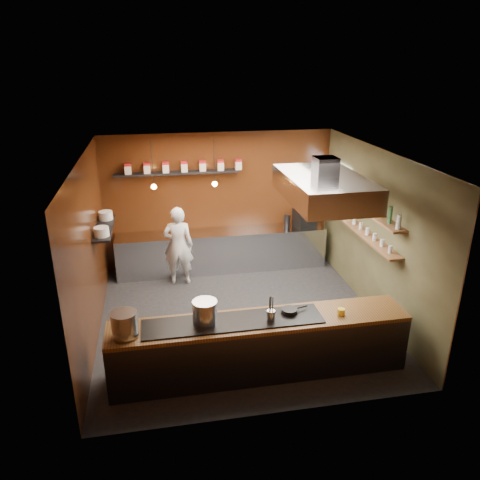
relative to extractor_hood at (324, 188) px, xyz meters
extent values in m
plane|color=black|center=(-1.30, 0.40, -2.51)|extent=(5.00, 5.00, 0.00)
plane|color=#381A0A|center=(-1.30, 2.90, -1.01)|extent=(5.00, 0.00, 5.00)
plane|color=#381A0A|center=(-3.80, 0.40, -1.01)|extent=(0.00, 5.00, 5.00)
plane|color=#454127|center=(1.20, 0.40, -1.01)|extent=(0.00, 5.00, 5.00)
plane|color=silver|center=(-1.30, 0.40, 0.49)|extent=(5.00, 5.00, 0.00)
plane|color=white|center=(1.15, 2.10, -0.61)|extent=(0.00, 1.00, 1.00)
cube|color=silver|center=(-1.30, 2.57, -2.06)|extent=(4.60, 0.65, 0.90)
cube|color=#38383D|center=(-1.30, -1.20, -2.08)|extent=(4.40, 0.70, 0.86)
cube|color=brown|center=(-1.30, -1.20, -1.62)|extent=(4.40, 0.72, 0.06)
cube|color=black|center=(-1.70, -1.20, -1.58)|extent=(2.60, 0.55, 0.02)
cube|color=black|center=(-2.20, 2.76, -0.31)|extent=(2.60, 0.26, 0.04)
cube|color=black|center=(-3.64, 1.40, -0.96)|extent=(0.30, 1.40, 0.04)
cube|color=brown|center=(1.04, 0.70, -0.59)|extent=(0.26, 2.80, 0.04)
cube|color=brown|center=(1.04, 0.70, -1.06)|extent=(0.26, 2.80, 0.04)
cube|color=#38383D|center=(0.00, 0.00, 0.34)|extent=(0.35, 0.35, 0.30)
cube|color=silver|center=(0.00, 0.00, -0.01)|extent=(1.20, 2.00, 0.40)
cube|color=white|center=(0.00, 0.00, -0.22)|extent=(1.00, 1.80, 0.02)
cylinder|color=black|center=(-2.70, 2.10, 0.04)|extent=(0.01, 0.01, 0.90)
sphere|color=orange|center=(-2.70, 2.10, -0.41)|extent=(0.10, 0.10, 0.10)
cylinder|color=black|center=(-1.50, 2.10, 0.04)|extent=(0.01, 0.01, 0.90)
sphere|color=orange|center=(-1.50, 2.10, -0.41)|extent=(0.10, 0.10, 0.10)
cube|color=beige|center=(-3.20, 2.76, -0.20)|extent=(0.13, 0.13, 0.17)
cube|color=#AF1518|center=(-3.20, 2.76, -0.09)|extent=(0.13, 0.13, 0.05)
cube|color=beige|center=(-2.82, 2.76, -0.20)|extent=(0.13, 0.13, 0.17)
cube|color=#AF1518|center=(-2.82, 2.76, -0.09)|extent=(0.13, 0.13, 0.05)
cube|color=beige|center=(-2.43, 2.76, -0.20)|extent=(0.13, 0.13, 0.17)
cube|color=#AF1518|center=(-2.43, 2.76, -0.09)|extent=(0.13, 0.13, 0.05)
cube|color=beige|center=(-2.05, 2.76, -0.20)|extent=(0.13, 0.13, 0.17)
cube|color=#AF1518|center=(-2.05, 2.76, -0.09)|extent=(0.14, 0.13, 0.05)
cube|color=beige|center=(-1.67, 2.76, -0.20)|extent=(0.13, 0.13, 0.17)
cube|color=#AF1518|center=(-1.67, 2.76, -0.09)|extent=(0.14, 0.13, 0.05)
cube|color=beige|center=(-1.28, 2.76, -0.20)|extent=(0.13, 0.13, 0.17)
cube|color=#AF1518|center=(-1.28, 2.76, -0.09)|extent=(0.14, 0.13, 0.05)
cube|color=beige|center=(-0.90, 2.76, -0.20)|extent=(0.13, 0.13, 0.17)
cube|color=#AF1518|center=(-0.90, 2.76, -0.09)|extent=(0.14, 0.13, 0.05)
cylinder|color=white|center=(-3.64, 0.95, -0.86)|extent=(0.26, 0.26, 0.16)
cylinder|color=white|center=(-3.64, 1.85, -0.86)|extent=(0.26, 0.26, 0.16)
cylinder|color=silver|center=(1.04, -0.60, -0.45)|extent=(0.06, 0.06, 0.24)
cylinder|color=#2D5933|center=(1.04, -0.31, -0.45)|extent=(0.06, 0.06, 0.24)
cylinder|color=#8C601E|center=(1.04, -0.02, -0.45)|extent=(0.06, 0.06, 0.24)
cylinder|color=silver|center=(1.04, 0.27, -0.45)|extent=(0.06, 0.06, 0.24)
cylinder|color=#2D5933|center=(1.04, 0.56, -0.45)|extent=(0.06, 0.06, 0.24)
cylinder|color=#8C601E|center=(1.04, 0.84, -0.45)|extent=(0.06, 0.06, 0.24)
cylinder|color=silver|center=(1.04, 1.13, -0.45)|extent=(0.06, 0.06, 0.24)
cylinder|color=#2D5933|center=(1.04, 1.42, -0.45)|extent=(0.06, 0.06, 0.24)
cylinder|color=#8C601E|center=(1.04, 1.71, -0.45)|extent=(0.06, 0.06, 0.24)
cylinder|color=silver|center=(1.04, 2.00, -0.45)|extent=(0.06, 0.06, 0.24)
cylinder|color=silver|center=(1.04, -0.45, -0.97)|extent=(0.07, 0.07, 0.13)
cylinder|color=silver|center=(1.04, -0.16, -0.97)|extent=(0.07, 0.07, 0.13)
cylinder|color=silver|center=(1.04, 0.12, -0.97)|extent=(0.07, 0.07, 0.13)
cylinder|color=silver|center=(1.04, 0.41, -0.97)|extent=(0.07, 0.07, 0.13)
cylinder|color=silver|center=(1.04, 0.70, -0.97)|extent=(0.07, 0.07, 0.13)
cylinder|color=silver|center=(1.04, 0.99, -0.97)|extent=(0.07, 0.07, 0.13)
cylinder|color=silver|center=(1.04, 1.27, -0.97)|extent=(0.07, 0.07, 0.13)
cylinder|color=silver|center=(1.04, 1.56, -0.97)|extent=(0.07, 0.07, 0.13)
cylinder|color=silver|center=(1.04, 1.85, -0.97)|extent=(0.07, 0.07, 0.13)
cylinder|color=#B9BCC1|center=(-3.21, -1.30, -1.39)|extent=(0.42, 0.42, 0.35)
cylinder|color=silver|center=(-2.10, -1.16, -1.40)|extent=(0.44, 0.44, 0.33)
cylinder|color=silver|center=(-1.17, -1.29, -1.49)|extent=(0.15, 0.15, 0.16)
cylinder|color=black|center=(-0.84, -1.13, -1.55)|extent=(0.25, 0.25, 0.03)
cylinder|color=black|center=(-0.84, -1.13, -1.52)|extent=(0.23, 0.23, 0.03)
cylinder|color=black|center=(-0.64, -1.08, -1.52)|extent=(0.18, 0.06, 0.02)
cylinder|color=yellow|center=(-0.10, -1.29, -1.54)|extent=(0.12, 0.12, 0.10)
cube|color=black|center=(0.56, 2.51, -1.39)|extent=(0.49, 0.47, 0.42)
imported|color=white|center=(-2.28, 2.07, -1.67)|extent=(0.65, 0.47, 1.67)
camera|label=1|loc=(-2.67, -6.93, 1.97)|focal=35.00mm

